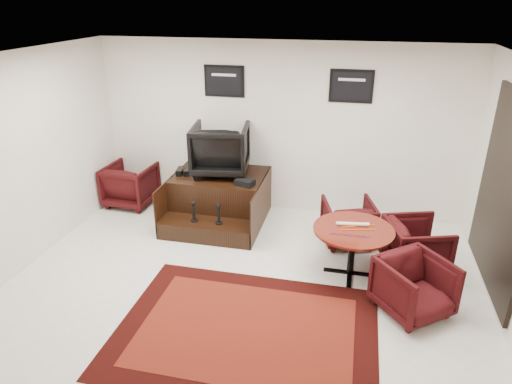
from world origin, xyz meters
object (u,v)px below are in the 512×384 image
at_px(table_chair_back, 348,220).
at_px(table_chair_window, 416,243).
at_px(meeting_table, 353,235).
at_px(armchair_side, 130,183).
at_px(table_chair_corner, 415,285).
at_px(shine_podium, 219,200).
at_px(shine_chair, 220,147).

relative_size(table_chair_back, table_chair_window, 0.96).
bearing_deg(meeting_table, table_chair_window, 22.17).
relative_size(armchair_side, meeting_table, 0.78).
height_order(meeting_table, table_chair_corner, table_chair_corner).
xyz_separation_m(shine_podium, armchair_side, (-1.69, 0.24, 0.05)).
height_order(shine_chair, table_chair_back, shine_chair).
bearing_deg(meeting_table, shine_chair, 148.82).
bearing_deg(armchair_side, table_chair_corner, 159.17).
distance_m(meeting_table, table_chair_corner, 1.00).
height_order(meeting_table, table_chair_window, table_chair_window).
relative_size(shine_podium, shine_chair, 1.71).
bearing_deg(table_chair_window, shine_chair, 54.15).
xyz_separation_m(shine_chair, meeting_table, (2.16, -1.31, -0.62)).
xyz_separation_m(meeting_table, table_chair_window, (0.83, 0.34, -0.21)).
bearing_deg(shine_podium, table_chair_back, -8.12).
xyz_separation_m(shine_chair, table_chair_corner, (2.89, -1.95, -0.83)).
relative_size(shine_chair, armchair_side, 1.11).
relative_size(table_chair_back, table_chair_corner, 0.97).
distance_m(meeting_table, table_chair_window, 0.92).
xyz_separation_m(meeting_table, table_chair_back, (-0.08, 0.86, -0.23)).
xyz_separation_m(shine_podium, table_chair_corner, (2.89, -1.80, 0.02)).
distance_m(armchair_side, table_chair_back, 3.81).
relative_size(meeting_table, table_chair_back, 1.42).
bearing_deg(table_chair_corner, shine_chair, 107.48).
xyz_separation_m(shine_podium, shine_chair, (0.00, 0.15, 0.86)).
bearing_deg(shine_chair, shine_podium, 81.73).
bearing_deg(shine_podium, armchair_side, 172.06).
bearing_deg(table_chair_back, shine_podium, -23.80).
relative_size(meeting_table, table_chair_window, 1.36).
height_order(armchair_side, table_chair_corner, armchair_side).
bearing_deg(table_chair_back, armchair_side, -23.72).
bearing_deg(shine_podium, shine_chair, 90.00).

